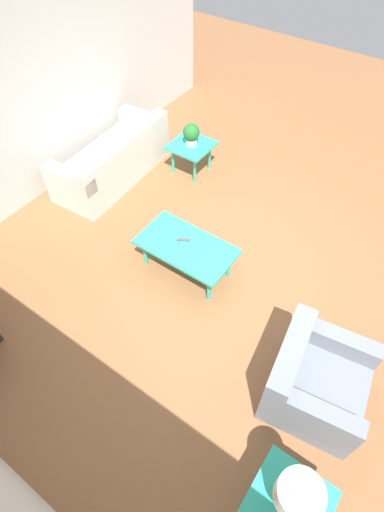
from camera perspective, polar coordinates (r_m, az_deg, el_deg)
ground_plane at (r=5.02m, az=4.72°, el=-2.00°), size 14.00×14.00×0.00m
wall_right at (r=5.87m, az=-22.34°, el=20.30°), size 0.12×7.20×2.70m
sofa at (r=6.24m, az=-11.14°, el=13.16°), size 0.92×1.93×0.75m
armchair at (r=4.10m, az=16.93°, el=-16.70°), size 0.97×1.03×0.76m
coffee_table at (r=4.72m, az=-0.83°, el=1.15°), size 1.16×0.64×0.44m
side_table_plant at (r=6.19m, az=-0.09°, el=15.18°), size 0.59×0.59×0.47m
side_table_lamp at (r=3.64m, az=13.62°, el=-31.23°), size 0.59×0.59×0.47m
potted_plant at (r=6.05m, az=-0.10°, el=17.05°), size 0.24×0.24×0.33m
table_lamp at (r=3.29m, az=14.94°, el=-30.18°), size 0.33×0.33×0.43m
remote_control at (r=4.73m, az=-1.25°, el=2.35°), size 0.16×0.12×0.02m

